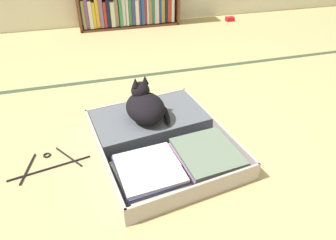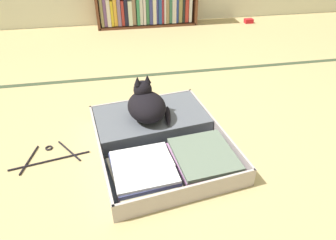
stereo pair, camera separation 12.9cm
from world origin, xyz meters
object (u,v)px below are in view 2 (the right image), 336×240
at_px(small_red_pouch, 249,21).
at_px(open_suitcase, 159,138).
at_px(black_cat, 146,105).
at_px(clothes_hanger, 50,156).

bearing_deg(small_red_pouch, open_suitcase, -124.23).
xyz_separation_m(open_suitcase, small_red_pouch, (1.45, 2.13, -0.02)).
bearing_deg(black_cat, open_suitcase, -69.74).
bearing_deg(clothes_hanger, black_cat, 13.88).
distance_m(open_suitcase, black_cat, 0.21).
bearing_deg(clothes_hanger, small_red_pouch, 45.87).
distance_m(open_suitcase, clothes_hanger, 0.61).
distance_m(black_cat, small_red_pouch, 2.49).
height_order(open_suitcase, small_red_pouch, open_suitcase).
relative_size(open_suitcase, small_red_pouch, 9.23).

